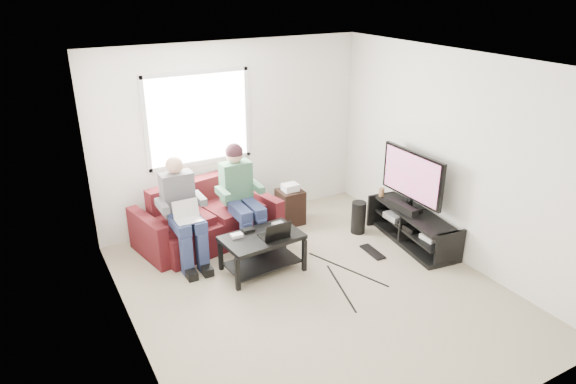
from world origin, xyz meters
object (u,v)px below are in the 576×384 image
at_px(sofa, 206,221).
at_px(tv_stand, 412,229).
at_px(subwoofer, 358,217).
at_px(coffee_table, 262,245).
at_px(tv, 412,177).
at_px(end_table, 290,206).

xyz_separation_m(sofa, tv_stand, (2.43, -1.38, -0.10)).
bearing_deg(subwoofer, coffee_table, -171.28).
bearing_deg(tv_stand, tv, 91.47).
bearing_deg(coffee_table, end_table, 46.18).
bearing_deg(sofa, subwoofer, -21.31).
xyz_separation_m(tv_stand, tv, (-0.00, 0.10, 0.72)).
bearing_deg(subwoofer, sofa, 158.69).
bearing_deg(coffee_table, subwoofer, 8.72).
xyz_separation_m(coffee_table, tv, (2.09, -0.26, 0.58)).
height_order(coffee_table, tv, tv).
distance_m(subwoofer, end_table, 1.01).
bearing_deg(tv, coffee_table, 173.02).
bearing_deg(end_table, sofa, 178.38).
xyz_separation_m(sofa, end_table, (1.29, -0.04, -0.03)).
xyz_separation_m(sofa, coffee_table, (0.34, -1.02, 0.04)).
xyz_separation_m(sofa, subwoofer, (1.98, -0.77, -0.08)).
xyz_separation_m(sofa, tv, (2.43, -1.28, 0.62)).
bearing_deg(sofa, coffee_table, -71.66).
bearing_deg(subwoofer, tv, -48.41).
relative_size(tv_stand, tv, 1.33).
xyz_separation_m(coffee_table, tv_stand, (2.09, -0.36, -0.14)).
relative_size(sofa, tv_stand, 1.32).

